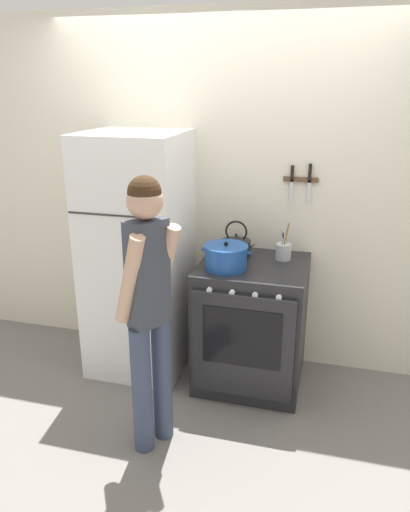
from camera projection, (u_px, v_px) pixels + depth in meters
ground_plane at (221, 349)px, 4.07m from camera, size 14.00×14.00×0.00m
wall_back at (224, 195)px, 3.67m from camera, size 10.00×0.06×2.55m
refrigerator at (138, 256)px, 3.61m from camera, size 0.68×0.69×1.75m
stove_range at (251, 324)px, 3.51m from camera, size 0.73×0.73×0.90m
dutch_oven_pot at (226, 257)px, 3.27m from camera, size 0.33×0.29×0.19m
tea_kettle at (236, 245)px, 3.52m from camera, size 0.26×0.21×0.26m
utensil_jar at (283, 251)px, 3.45m from camera, size 0.11×0.11×0.27m
person at (149, 302)px, 2.74m from camera, size 0.37×0.40×1.63m
wall_knife_strip at (301, 179)px, 3.44m from camera, size 0.24×0.03×0.29m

